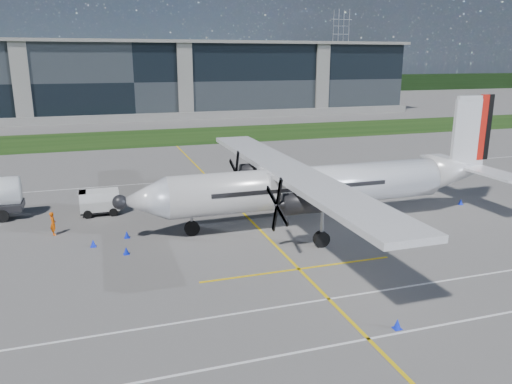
{
  "coord_description": "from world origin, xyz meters",
  "views": [
    {
      "loc": [
        -7.82,
        -31.23,
        12.09
      ],
      "look_at": [
        2.93,
        2.07,
        2.68
      ],
      "focal_mm": 35.0,
      "sensor_mm": 36.0,
      "label": 1
    }
  ],
  "objects": [
    {
      "name": "white_lane_line",
      "position": [
        0.0,
        -14.0,
        0.01
      ],
      "size": [
        90.0,
        0.15,
        0.01
      ],
      "primitive_type": "cube",
      "color": "white",
      "rests_on": "ground"
    },
    {
      "name": "grass_strip",
      "position": [
        0.0,
        48.0,
        0.02
      ],
      "size": [
        400.0,
        18.0,
        0.04
      ],
      "primitive_type": "cube",
      "color": "#15340E",
      "rests_on": "ground"
    },
    {
      "name": "safety_cone_tail",
      "position": [
        21.37,
        2.27,
        0.25
      ],
      "size": [
        0.36,
        0.36,
        0.5
      ],
      "primitive_type": "cone",
      "color": "#0D25ED",
      "rests_on": "ground"
    },
    {
      "name": "yellow_taxiway_centerline",
      "position": [
        3.0,
        10.0,
        0.01
      ],
      "size": [
        0.2,
        70.0,
        0.01
      ],
      "primitive_type": "cube",
      "color": "yellow",
      "rests_on": "ground"
    },
    {
      "name": "terminal_building",
      "position": [
        0.0,
        80.0,
        7.5
      ],
      "size": [
        120.0,
        20.0,
        15.0
      ],
      "primitive_type": "cube",
      "color": "black",
      "rests_on": "ground"
    },
    {
      "name": "tree_line",
      "position": [
        0.0,
        140.0,
        3.0
      ],
      "size": [
        400.0,
        6.0,
        6.0
      ],
      "primitive_type": "cube",
      "color": "black",
      "rests_on": "ground"
    },
    {
      "name": "safety_cone_fwd",
      "position": [
        -8.58,
        1.56,
        0.25
      ],
      "size": [
        0.36,
        0.36,
        0.5
      ],
      "primitive_type": "cone",
      "color": "#0D25ED",
      "rests_on": "ground"
    },
    {
      "name": "safety_cone_nose_stbd",
      "position": [
        -6.34,
        2.61,
        0.25
      ],
      "size": [
        0.36,
        0.36,
        0.5
      ],
      "primitive_type": "cone",
      "color": "#0D25ED",
      "rests_on": "ground"
    },
    {
      "name": "ground_crew_person",
      "position": [
        -11.2,
        4.84,
        0.96
      ],
      "size": [
        0.72,
        0.89,
        1.93
      ],
      "primitive_type": "imported",
      "rotation": [
        0.0,
        0.0,
        1.79
      ],
      "color": "#F25907",
      "rests_on": "ground"
    },
    {
      "name": "baggage_tug",
      "position": [
        -7.97,
        8.9,
        0.97
      ],
      "size": [
        3.22,
        1.93,
        1.93
      ],
      "primitive_type": null,
      "color": "silver",
      "rests_on": "ground"
    },
    {
      "name": "ground",
      "position": [
        0.0,
        40.0,
        0.0
      ],
      "size": [
        400.0,
        400.0,
        0.0
      ],
      "primitive_type": "plane",
      "color": "slate",
      "rests_on": "ground"
    },
    {
      "name": "safety_cone_nose_port",
      "position": [
        -6.58,
        -0.46,
        0.25
      ],
      "size": [
        0.36,
        0.36,
        0.5
      ],
      "primitive_type": "cone",
      "color": "#0D25ED",
      "rests_on": "ground"
    },
    {
      "name": "safety_cone_stbdwing",
      "position": [
        5.45,
        17.8,
        0.25
      ],
      "size": [
        0.36,
        0.36,
        0.5
      ],
      "primitive_type": "cone",
      "color": "#0D25ED",
      "rests_on": "ground"
    },
    {
      "name": "turboprop_aircraft",
      "position": [
        8.03,
        1.69,
        4.64
      ],
      "size": [
        29.86,
        30.96,
        9.29
      ],
      "primitive_type": null,
      "color": "white",
      "rests_on": "ground"
    },
    {
      "name": "pylon_east",
      "position": [
        85.0,
        150.0,
        15.0
      ],
      "size": [
        9.0,
        4.6,
        30.0
      ],
      "primitive_type": null,
      "color": "gray",
      "rests_on": "ground"
    },
    {
      "name": "safety_cone_portwing",
      "position": [
        4.72,
        -13.63,
        0.25
      ],
      "size": [
        0.36,
        0.36,
        0.5
      ],
      "primitive_type": "cone",
      "color": "#0D25ED",
      "rests_on": "ground"
    }
  ]
}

